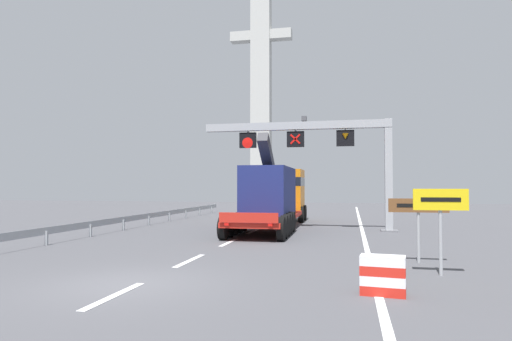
% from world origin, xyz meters
% --- Properties ---
extents(ground, '(112.00, 112.00, 0.00)m').
position_xyz_m(ground, '(0.00, 0.00, 0.00)').
color(ground, '#4C4C51').
extents(lane_markings, '(0.20, 46.22, 0.01)m').
position_xyz_m(lane_markings, '(0.32, 15.81, 0.01)').
color(lane_markings, silver).
rests_on(lane_markings, ground).
extents(edge_line_right, '(0.20, 63.00, 0.01)m').
position_xyz_m(edge_line_right, '(6.20, 12.00, 0.01)').
color(edge_line_right, silver).
rests_on(edge_line_right, ground).
extents(overhead_lane_gantry, '(10.94, 0.90, 6.50)m').
position_xyz_m(overhead_lane_gantry, '(3.93, 15.04, 4.99)').
color(overhead_lane_gantry, '#9EA0A5').
rests_on(overhead_lane_gantry, ground).
extents(heavy_haul_truck_red, '(3.20, 14.10, 5.30)m').
position_xyz_m(heavy_haul_truck_red, '(1.04, 16.83, 1.99)').
color(heavy_haul_truck_red, red).
rests_on(heavy_haul_truck_red, ground).
extents(exit_sign_yellow, '(1.46, 0.15, 2.42)m').
position_xyz_m(exit_sign_yellow, '(8.04, 2.78, 1.84)').
color(exit_sign_yellow, '#9EA0A5').
rests_on(exit_sign_yellow, ground).
extents(tourist_info_sign_brown, '(1.88, 0.15, 2.09)m').
position_xyz_m(tourist_info_sign_brown, '(7.74, 4.82, 1.63)').
color(tourist_info_sign_brown, '#9EA0A5').
rests_on(tourist_info_sign_brown, ground).
extents(crash_barrier_striped, '(1.06, 0.62, 0.90)m').
position_xyz_m(crash_barrier_striped, '(6.30, 0.20, 0.45)').
color(crash_barrier_striped, red).
rests_on(crash_barrier_striped, ground).
extents(guardrail_left, '(0.13, 32.32, 0.76)m').
position_xyz_m(guardrail_left, '(-6.99, 14.16, 0.56)').
color(guardrail_left, '#999EA3').
rests_on(guardrail_left, ground).
extents(bridge_pylon_distant, '(9.00, 2.00, 39.37)m').
position_xyz_m(bridge_pylon_distant, '(-7.10, 52.61, 20.08)').
color(bridge_pylon_distant, '#B7B7B2').
rests_on(bridge_pylon_distant, ground).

